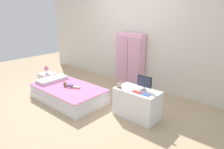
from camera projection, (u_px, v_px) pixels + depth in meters
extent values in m
cube|color=tan|center=(88.00, 103.00, 4.21)|extent=(10.00, 10.00, 0.02)
cube|color=silver|center=(134.00, 31.00, 4.93)|extent=(6.40, 0.05, 2.70)
cube|color=white|center=(69.00, 97.00, 4.32)|extent=(1.57, 0.93, 0.15)
cube|color=silver|center=(68.00, 91.00, 4.28)|extent=(1.53, 0.89, 0.14)
cube|color=pink|center=(68.00, 87.00, 4.25)|extent=(1.56, 0.92, 0.02)
cube|color=silver|center=(52.00, 79.00, 4.61)|extent=(0.32, 0.67, 0.07)
cube|color=#6B4CB2|center=(70.00, 86.00, 4.23)|extent=(0.15, 0.12, 0.06)
cube|color=#DBB293|center=(77.00, 87.00, 4.20)|extent=(0.16, 0.09, 0.04)
cube|color=#DBB293|center=(76.00, 88.00, 4.17)|extent=(0.16, 0.09, 0.04)
cube|color=#DBB293|center=(72.00, 86.00, 4.28)|extent=(0.10, 0.06, 0.03)
cube|color=#DBB293|center=(69.00, 87.00, 4.19)|extent=(0.10, 0.06, 0.03)
sphere|color=#DBB293|center=(66.00, 84.00, 4.26)|extent=(0.09, 0.09, 0.09)
sphere|color=brown|center=(66.00, 84.00, 4.27)|extent=(0.10, 0.10, 0.10)
cube|color=silver|center=(47.00, 80.00, 5.05)|extent=(0.32, 0.32, 0.35)
cylinder|color=#B7B2AD|center=(47.00, 73.00, 5.00)|extent=(0.10, 0.10, 0.01)
cylinder|color=#B7B2AD|center=(47.00, 71.00, 4.98)|extent=(0.02, 0.02, 0.09)
cone|color=#E0668E|center=(46.00, 67.00, 4.95)|extent=(0.13, 0.13, 0.11)
cube|color=#EFADCC|center=(130.00, 60.00, 5.01)|extent=(0.73, 0.20, 1.32)
cube|color=#D298B3|center=(122.00, 58.00, 5.04)|extent=(0.34, 0.02, 1.08)
cube|color=#D298B3|center=(134.00, 61.00, 4.81)|extent=(0.34, 0.02, 1.08)
sphere|color=gold|center=(126.00, 61.00, 4.94)|extent=(0.02, 0.02, 0.02)
sphere|color=gold|center=(129.00, 61.00, 4.89)|extent=(0.02, 0.02, 0.02)
cube|color=white|center=(137.00, 103.00, 3.59)|extent=(0.78, 0.42, 0.52)
cylinder|color=#99999E|center=(144.00, 90.00, 3.50)|extent=(0.10, 0.10, 0.01)
cylinder|color=#99999E|center=(144.00, 88.00, 3.49)|extent=(0.02, 0.02, 0.05)
cube|color=black|center=(144.00, 81.00, 3.46)|extent=(0.27, 0.02, 0.19)
cube|color=#28334C|center=(144.00, 82.00, 3.45)|extent=(0.25, 0.01, 0.17)
cube|color=#8E6642|center=(120.00, 87.00, 3.62)|extent=(0.11, 0.01, 0.01)
cube|color=#8E6642|center=(118.00, 88.00, 3.60)|extent=(0.11, 0.01, 0.01)
cube|color=tan|center=(119.00, 85.00, 3.59)|extent=(0.07, 0.03, 0.04)
cylinder|color=tan|center=(121.00, 87.00, 3.59)|extent=(0.01, 0.01, 0.02)
cylinder|color=tan|center=(120.00, 87.00, 3.58)|extent=(0.01, 0.01, 0.02)
cylinder|color=tan|center=(118.00, 86.00, 3.63)|extent=(0.01, 0.01, 0.02)
cylinder|color=tan|center=(118.00, 86.00, 3.61)|extent=(0.01, 0.01, 0.02)
cylinder|color=tan|center=(120.00, 83.00, 3.56)|extent=(0.02, 0.02, 0.02)
sphere|color=tan|center=(120.00, 82.00, 3.56)|extent=(0.04, 0.04, 0.04)
cube|color=#CC3838|center=(137.00, 92.00, 3.40)|extent=(0.16, 0.08, 0.02)
cube|color=blue|center=(146.00, 95.00, 3.29)|extent=(0.14, 0.08, 0.01)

